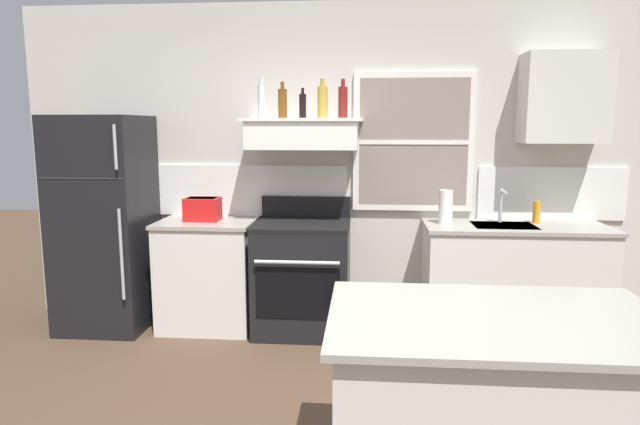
{
  "coord_description": "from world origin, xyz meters",
  "views": [
    {
      "loc": [
        0.26,
        -2.47,
        1.68
      ],
      "look_at": [
        -0.05,
        1.2,
        1.1
      ],
      "focal_mm": 30.74,
      "sensor_mm": 36.0,
      "label": 1
    }
  ],
  "objects_px": {
    "bottle_amber_wine": "(283,103)",
    "bottle_balsamic_dark": "(303,105)",
    "refrigerator": "(105,223)",
    "toaster": "(203,209)",
    "paper_towel_roll": "(446,207)",
    "bottle_red_label_wine": "(343,102)",
    "bottle_clear_tall": "(262,101)",
    "dish_soap_bottle": "(536,212)",
    "kitchen_island": "(493,418)",
    "stove_range": "(303,276)",
    "bottle_champagne_gold_foil": "(323,102)"
  },
  "relations": [
    {
      "from": "kitchen_island",
      "to": "toaster",
      "type": "bearing_deg",
      "value": 131.31
    },
    {
      "from": "refrigerator",
      "to": "dish_soap_bottle",
      "type": "height_order",
      "value": "refrigerator"
    },
    {
      "from": "refrigerator",
      "to": "kitchen_island",
      "type": "height_order",
      "value": "refrigerator"
    },
    {
      "from": "stove_range",
      "to": "kitchen_island",
      "type": "height_order",
      "value": "stove_range"
    },
    {
      "from": "bottle_amber_wine",
      "to": "bottle_balsamic_dark",
      "type": "relative_size",
      "value": 1.22
    },
    {
      "from": "kitchen_island",
      "to": "bottle_balsamic_dark",
      "type": "bearing_deg",
      "value": 115.97
    },
    {
      "from": "bottle_balsamic_dark",
      "to": "paper_towel_roll",
      "type": "height_order",
      "value": "bottle_balsamic_dark"
    },
    {
      "from": "paper_towel_roll",
      "to": "bottle_balsamic_dark",
      "type": "bearing_deg",
      "value": 179.32
    },
    {
      "from": "refrigerator",
      "to": "bottle_amber_wine",
      "type": "distance_m",
      "value": 1.78
    },
    {
      "from": "bottle_clear_tall",
      "to": "bottle_champagne_gold_foil",
      "type": "bearing_deg",
      "value": -0.91
    },
    {
      "from": "bottle_champagne_gold_foil",
      "to": "dish_soap_bottle",
      "type": "relative_size",
      "value": 1.7
    },
    {
      "from": "bottle_clear_tall",
      "to": "bottle_balsamic_dark",
      "type": "height_order",
      "value": "bottle_clear_tall"
    },
    {
      "from": "stove_range",
      "to": "dish_soap_bottle",
      "type": "height_order",
      "value": "same"
    },
    {
      "from": "bottle_red_label_wine",
      "to": "paper_towel_roll",
      "type": "relative_size",
      "value": 1.13
    },
    {
      "from": "stove_range",
      "to": "refrigerator",
      "type": "bearing_deg",
      "value": -179.21
    },
    {
      "from": "bottle_red_label_wine",
      "to": "paper_towel_roll",
      "type": "xyz_separation_m",
      "value": [
        0.83,
        -0.04,
        -0.83
      ]
    },
    {
      "from": "paper_towel_roll",
      "to": "dish_soap_bottle",
      "type": "height_order",
      "value": "paper_towel_roll"
    },
    {
      "from": "refrigerator",
      "to": "bottle_clear_tall",
      "type": "bearing_deg",
      "value": 3.13
    },
    {
      "from": "bottle_champagne_gold_foil",
      "to": "kitchen_island",
      "type": "relative_size",
      "value": 0.22
    },
    {
      "from": "toaster",
      "to": "paper_towel_roll",
      "type": "bearing_deg",
      "value": 0.21
    },
    {
      "from": "bottle_champagne_gold_foil",
      "to": "bottle_red_label_wine",
      "type": "bearing_deg",
      "value": 11.67
    },
    {
      "from": "stove_range",
      "to": "paper_towel_roll",
      "type": "xyz_separation_m",
      "value": [
        1.15,
        0.04,
        0.58
      ]
    },
    {
      "from": "bottle_champagne_gold_foil",
      "to": "dish_soap_bottle",
      "type": "height_order",
      "value": "bottle_champagne_gold_foil"
    },
    {
      "from": "dish_soap_bottle",
      "to": "kitchen_island",
      "type": "distance_m",
      "value": 2.47
    },
    {
      "from": "refrigerator",
      "to": "bottle_amber_wine",
      "type": "height_order",
      "value": "bottle_amber_wine"
    },
    {
      "from": "bottle_red_label_wine",
      "to": "paper_towel_roll",
      "type": "height_order",
      "value": "bottle_red_label_wine"
    },
    {
      "from": "toaster",
      "to": "bottle_balsamic_dark",
      "type": "xyz_separation_m",
      "value": [
        0.83,
        0.02,
        0.84
      ]
    },
    {
      "from": "refrigerator",
      "to": "bottle_red_label_wine",
      "type": "bearing_deg",
      "value": 2.83
    },
    {
      "from": "bottle_clear_tall",
      "to": "dish_soap_bottle",
      "type": "xyz_separation_m",
      "value": [
        2.21,
        0.09,
        -0.88
      ]
    },
    {
      "from": "refrigerator",
      "to": "kitchen_island",
      "type": "bearing_deg",
      "value": -37.77
    },
    {
      "from": "bottle_champagne_gold_foil",
      "to": "paper_towel_roll",
      "type": "bearing_deg",
      "value": -0.25
    },
    {
      "from": "stove_range",
      "to": "bottle_clear_tall",
      "type": "xyz_separation_m",
      "value": [
        -0.33,
        0.05,
        1.42
      ]
    },
    {
      "from": "refrigerator",
      "to": "paper_towel_roll",
      "type": "height_order",
      "value": "refrigerator"
    },
    {
      "from": "toaster",
      "to": "bottle_balsamic_dark",
      "type": "bearing_deg",
      "value": 1.41
    },
    {
      "from": "refrigerator",
      "to": "bottle_red_label_wine",
      "type": "relative_size",
      "value": 5.8
    },
    {
      "from": "bottle_amber_wine",
      "to": "dish_soap_bottle",
      "type": "bearing_deg",
      "value": 1.12
    },
    {
      "from": "refrigerator",
      "to": "bottle_balsamic_dark",
      "type": "bearing_deg",
      "value": 2.56
    },
    {
      "from": "refrigerator",
      "to": "bottle_amber_wine",
      "type": "relative_size",
      "value": 6.14
    },
    {
      "from": "bottle_clear_tall",
      "to": "bottle_amber_wine",
      "type": "relative_size",
      "value": 1.13
    },
    {
      "from": "bottle_red_label_wine",
      "to": "dish_soap_bottle",
      "type": "relative_size",
      "value": 1.69
    },
    {
      "from": "stove_range",
      "to": "dish_soap_bottle",
      "type": "bearing_deg",
      "value": 4.18
    },
    {
      "from": "bottle_champagne_gold_foil",
      "to": "kitchen_island",
      "type": "xyz_separation_m",
      "value": [
        0.9,
        -2.17,
        -1.42
      ]
    },
    {
      "from": "paper_towel_roll",
      "to": "kitchen_island",
      "type": "relative_size",
      "value": 0.19
    },
    {
      "from": "toaster",
      "to": "bottle_red_label_wine",
      "type": "relative_size",
      "value": 0.97
    },
    {
      "from": "bottle_amber_wine",
      "to": "bottle_balsamic_dark",
      "type": "height_order",
      "value": "bottle_amber_wine"
    },
    {
      "from": "bottle_clear_tall",
      "to": "refrigerator",
      "type": "bearing_deg",
      "value": -176.87
    },
    {
      "from": "refrigerator",
      "to": "toaster",
      "type": "xyz_separation_m",
      "value": [
        0.82,
        0.05,
        0.12
      ]
    },
    {
      "from": "kitchen_island",
      "to": "bottle_red_label_wine",
      "type": "bearing_deg",
      "value": 108.64
    },
    {
      "from": "stove_range",
      "to": "bottle_amber_wine",
      "type": "distance_m",
      "value": 1.41
    },
    {
      "from": "refrigerator",
      "to": "stove_range",
      "type": "relative_size",
      "value": 1.62
    }
  ]
}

